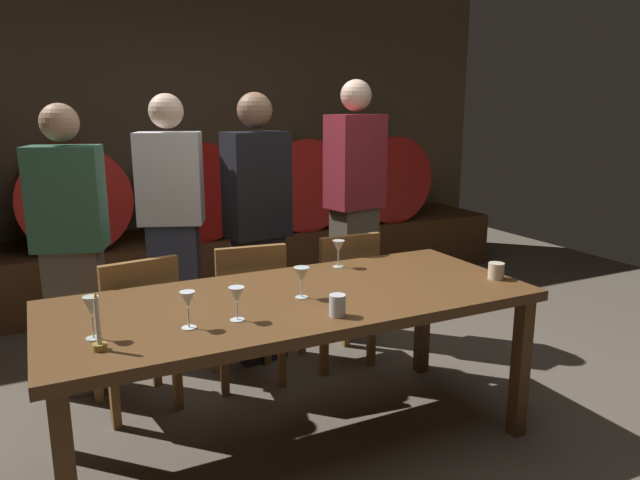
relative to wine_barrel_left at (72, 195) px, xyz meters
name	(u,v)px	position (x,y,z in m)	size (l,w,h in m)	color
ground_plane	(320,427)	(0.95, -2.59, -0.94)	(8.75, 8.75, 0.00)	brown
back_wall	(172,124)	(0.95, 0.55, 0.54)	(6.73, 0.24, 2.96)	brown
barrel_shelf	(193,263)	(0.95, 0.00, -0.68)	(6.06, 0.90, 0.53)	#4C2D16
wine_barrel_left	(72,195)	(0.00, 0.00, 0.00)	(0.84, 0.77, 0.84)	brown
wine_barrel_center	(189,188)	(0.95, 0.00, 0.00)	(0.84, 0.77, 0.84)	brown
wine_barrel_right	(291,182)	(1.92, 0.00, 0.00)	(0.84, 0.77, 0.84)	brown
wine_barrel_far_right	(375,177)	(2.85, 0.00, 0.00)	(0.84, 0.77, 0.84)	brown
dining_table	(295,310)	(0.77, -2.68, -0.24)	(2.26, 0.94, 0.77)	brown
chair_left	(137,327)	(0.15, -2.00, -0.45)	(0.46, 0.46, 0.88)	brown
chair_center	(248,307)	(0.79, -1.96, -0.45)	(0.44, 0.44, 0.88)	brown
chair_right	(341,292)	(1.41, -1.96, -0.45)	(0.40, 0.40, 0.88)	brown
guest_far_left	(72,250)	(-0.12, -1.60, -0.09)	(0.43, 0.34, 1.66)	brown
guest_center_left	(173,232)	(0.47, -1.49, -0.06)	(0.44, 0.36, 1.72)	#33384C
guest_center_right	(258,227)	(0.98, -1.63, -0.05)	(0.41, 0.29, 1.73)	black
guest_far_right	(355,208)	(1.74, -1.54, 0.00)	(0.42, 0.31, 1.82)	brown
candle_center	(99,334)	(-0.12, -2.94, -0.10)	(0.05, 0.05, 0.22)	olive
wine_glass_far_left	(91,308)	(-0.12, -2.81, -0.04)	(0.06, 0.06, 0.17)	silver
wine_glass_left	(188,301)	(0.23, -2.87, -0.05)	(0.06, 0.06, 0.15)	white
wine_glass_center	(237,296)	(0.43, -2.87, -0.06)	(0.07, 0.07, 0.14)	white
wine_glass_right	(302,275)	(0.79, -2.72, -0.06)	(0.07, 0.07, 0.15)	silver
wine_glass_far_right	(338,248)	(1.19, -2.33, -0.06)	(0.07, 0.07, 0.15)	silver
cup_left	(337,305)	(0.83, -3.01, -0.12)	(0.07, 0.07, 0.09)	silver
cup_right	(496,271)	(1.81, -2.88, -0.13)	(0.08, 0.08, 0.08)	beige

